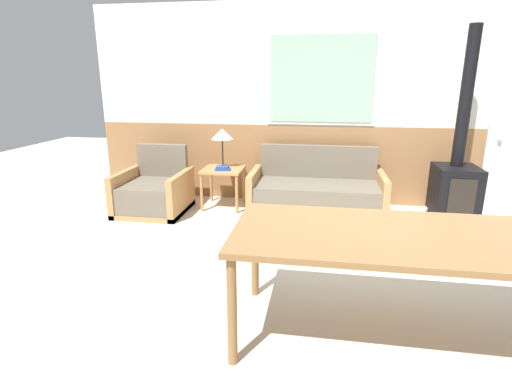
{
  "coord_description": "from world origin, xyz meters",
  "views": [
    {
      "loc": [
        -0.37,
        -2.98,
        1.71
      ],
      "look_at": [
        -1.05,
        1.07,
        0.54
      ],
      "focal_mm": 28.0,
      "sensor_mm": 36.0,
      "label": 1
    }
  ],
  "objects_px": {
    "side_table": "(223,175)",
    "table_lamp": "(222,135)",
    "couch": "(316,194)",
    "armchair": "(154,193)",
    "wood_stove": "(456,175)",
    "dining_table": "(403,243)"
  },
  "relations": [
    {
      "from": "couch",
      "to": "wood_stove",
      "type": "bearing_deg",
      "value": -0.39
    },
    {
      "from": "couch",
      "to": "wood_stove",
      "type": "height_order",
      "value": "wood_stove"
    },
    {
      "from": "dining_table",
      "to": "wood_stove",
      "type": "xyz_separation_m",
      "value": [
        1.09,
        2.57,
        -0.12
      ]
    },
    {
      "from": "table_lamp",
      "to": "wood_stove",
      "type": "bearing_deg",
      "value": -3.32
    },
    {
      "from": "dining_table",
      "to": "side_table",
      "type": "bearing_deg",
      "value": 124.84
    },
    {
      "from": "couch",
      "to": "table_lamp",
      "type": "relative_size",
      "value": 3.26
    },
    {
      "from": "couch",
      "to": "side_table",
      "type": "relative_size",
      "value": 3.18
    },
    {
      "from": "armchair",
      "to": "side_table",
      "type": "height_order",
      "value": "armchair"
    },
    {
      "from": "couch",
      "to": "wood_stove",
      "type": "xyz_separation_m",
      "value": [
        1.67,
        -0.01,
        0.32
      ]
    },
    {
      "from": "armchair",
      "to": "dining_table",
      "type": "distance_m",
      "value": 3.59
    },
    {
      "from": "couch",
      "to": "wood_stove",
      "type": "relative_size",
      "value": 0.75
    },
    {
      "from": "table_lamp",
      "to": "wood_stove",
      "type": "distance_m",
      "value": 2.99
    },
    {
      "from": "dining_table",
      "to": "wood_stove",
      "type": "relative_size",
      "value": 0.94
    },
    {
      "from": "armchair",
      "to": "wood_stove",
      "type": "height_order",
      "value": "wood_stove"
    },
    {
      "from": "dining_table",
      "to": "wood_stove",
      "type": "bearing_deg",
      "value": 66.94
    },
    {
      "from": "side_table",
      "to": "armchair",
      "type": "bearing_deg",
      "value": -158.95
    },
    {
      "from": "couch",
      "to": "armchair",
      "type": "distance_m",
      "value": 2.14
    },
    {
      "from": "couch",
      "to": "dining_table",
      "type": "distance_m",
      "value": 2.68
    },
    {
      "from": "side_table",
      "to": "table_lamp",
      "type": "height_order",
      "value": "table_lamp"
    },
    {
      "from": "armchair",
      "to": "dining_table",
      "type": "bearing_deg",
      "value": -47.39
    },
    {
      "from": "couch",
      "to": "armchair",
      "type": "height_order",
      "value": "couch"
    },
    {
      "from": "side_table",
      "to": "dining_table",
      "type": "height_order",
      "value": "dining_table"
    }
  ]
}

